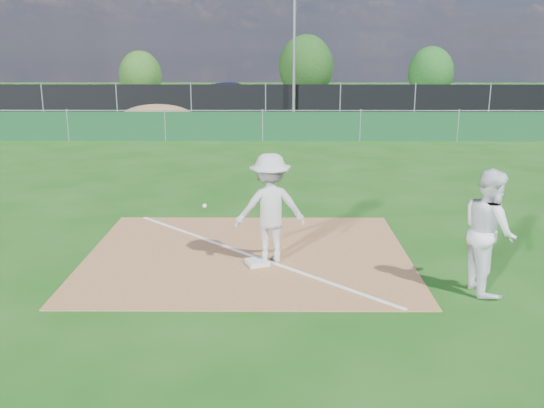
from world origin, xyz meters
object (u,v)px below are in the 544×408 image
at_px(light_pole, 294,42).
at_px(tree_right, 431,72).
at_px(runner, 489,231).
at_px(tree_left, 140,75).
at_px(car_right, 339,98).
at_px(car_mid, 232,97).
at_px(play_at_first, 270,208).
at_px(first_base, 257,262).
at_px(tree_mid, 306,67).
at_px(car_left, 196,97).

relative_size(light_pole, tree_right, 2.13).
xyz_separation_m(runner, tree_left, (-12.79, 33.87, 0.78)).
xyz_separation_m(runner, car_right, (0.45, 27.85, -0.27)).
bearing_deg(car_mid, play_at_first, -159.23).
relative_size(light_pole, play_at_first, 4.04).
bearing_deg(first_base, car_mid, 94.86).
relative_size(first_base, car_mid, 0.07).
xyz_separation_m(light_pole, play_at_first, (-1.07, -22.03, -2.99)).
bearing_deg(tree_left, tree_right, 2.68).
xyz_separation_m(light_pole, car_mid, (-3.54, 4.02, -3.17)).
xyz_separation_m(car_right, tree_left, (-13.24, 6.03, 1.05)).
height_order(car_right, tree_mid, tree_mid).
height_order(play_at_first, car_right, play_at_first).
xyz_separation_m(light_pole, first_base, (-1.30, -22.24, -3.94)).
relative_size(first_base, tree_left, 0.11).
height_order(tree_left, tree_right, tree_right).
bearing_deg(tree_mid, play_at_first, -93.89).
bearing_deg(tree_mid, tree_left, -175.67).
bearing_deg(runner, car_mid, 7.85).
height_order(runner, car_right, runner).
distance_m(play_at_first, car_right, 26.81).
distance_m(car_right, tree_left, 14.59).
xyz_separation_m(car_mid, tree_left, (-6.86, 6.50, 0.96)).
height_order(light_pole, tree_right, light_pole).
distance_m(light_pole, car_mid, 6.22).
height_order(play_at_first, tree_mid, tree_mid).
xyz_separation_m(first_base, tree_right, (11.36, 33.71, 1.88)).
relative_size(light_pole, first_base, 21.69).
height_order(first_base, car_left, car_left).
bearing_deg(light_pole, tree_mid, 83.99).
bearing_deg(play_at_first, runner, -20.89).
bearing_deg(car_right, car_left, 76.74).
distance_m(first_base, car_mid, 26.37).
distance_m(play_at_first, tree_right, 35.32).
xyz_separation_m(first_base, car_right, (4.15, 26.73, 0.67)).
xyz_separation_m(tree_left, tree_right, (20.46, 0.96, 0.15)).
bearing_deg(tree_left, car_left, -54.60).
bearing_deg(first_base, runner, -16.78).
bearing_deg(car_mid, light_pole, -123.26).
xyz_separation_m(runner, car_left, (-8.11, 27.28, -0.15)).
distance_m(play_at_first, tree_mid, 33.53).
bearing_deg(car_mid, first_base, -159.76).
relative_size(first_base, runner, 0.18).
distance_m(car_left, tree_left, 8.14).
bearing_deg(tree_mid, first_base, -94.26).
bearing_deg(tree_right, light_pole, -131.25).
height_order(light_pole, runner, light_pole).
relative_size(runner, car_mid, 0.40).
height_order(car_left, tree_right, tree_right).
bearing_deg(tree_left, car_mid, -43.44).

